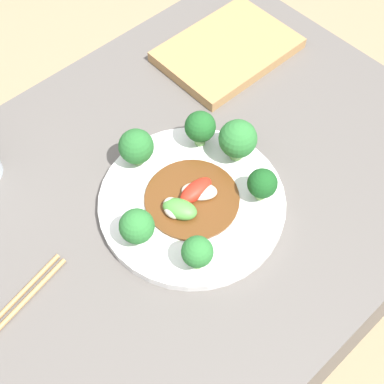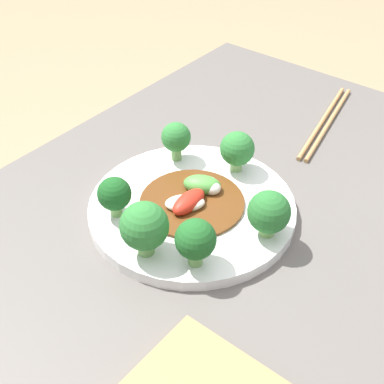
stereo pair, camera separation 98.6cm
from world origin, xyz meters
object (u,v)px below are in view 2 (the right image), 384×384
plate (192,208)px  broccoli_southeast (114,194)px  broccoli_west (237,149)px  broccoli_north (268,214)px  broccoli_southwest (176,138)px  broccoli_northeast (196,240)px  chopsticks (326,122)px  broccoli_east (144,227)px  stirfry_center (194,197)px

plate → broccoli_southeast: size_ratio=4.95×
broccoli_west → broccoli_north: bearing=50.0°
broccoli_southwest → broccoli_west: bearing=111.5°
broccoli_northeast → broccoli_southwest: bearing=-134.2°
broccoli_southwest → broccoli_north: broccoli_north is taller
broccoli_southwest → chopsticks: 0.28m
broccoli_west → plate: bearing=-1.2°
broccoli_southeast → broccoli_southwest: 0.15m
plate → broccoli_southwest: (-0.07, -0.08, 0.04)m
broccoli_northeast → chopsticks: broccoli_northeast is taller
broccoli_west → broccoli_southwest: same height
broccoli_east → chopsticks: size_ratio=0.29×
stirfry_center → chopsticks: stirfry_center is taller
broccoli_west → broccoli_southwest: (0.03, -0.08, 0.00)m
broccoli_east → plate: bearing=-173.1°
broccoli_southwest → broccoli_northeast: size_ratio=0.95×
broccoli_west → broccoli_north: 0.14m
broccoli_west → broccoli_northeast: bearing=20.6°
broccoli_west → stirfry_center: size_ratio=0.43×
plate → broccoli_southeast: broccoli_southeast is taller
broccoli_north → chopsticks: bearing=-166.6°
plate → stirfry_center: (-0.01, -0.00, 0.02)m
broccoli_west → broccoli_east: size_ratio=0.85×
plate → broccoli_west: (-0.10, 0.00, 0.04)m
broccoli_west → broccoli_east: 0.21m
broccoli_southeast → broccoli_east: 0.08m
broccoli_north → broccoli_east: 0.15m
broccoli_east → broccoli_west: bearing=-177.1°
broccoli_southwest → broccoli_north: (0.06, 0.19, -0.00)m
broccoli_north → chopsticks: (-0.31, -0.07, -0.05)m
broccoli_southwest → chopsticks: (-0.25, 0.12, -0.05)m
broccoli_east → broccoli_northeast: 0.06m
broccoli_east → broccoli_north: bearing=140.0°
broccoli_southwest → stirfry_center: broccoli_southwest is taller
broccoli_southwest → broccoli_northeast: bearing=45.8°
broccoli_north → broccoli_northeast: (0.09, -0.04, 0.00)m
broccoli_southeast → broccoli_west: bearing=159.5°
plate → broccoli_east: 0.12m
broccoli_east → chopsticks: broccoli_east is taller
broccoli_southwest → chopsticks: broccoli_southwest is taller
broccoli_southwest → chopsticks: bearing=154.8°
broccoli_southeast → plate: bearing=140.4°
broccoli_southeast → broccoli_northeast: 0.13m
broccoli_north → broccoli_west: bearing=-130.0°
broccoli_southeast → broccoli_east: size_ratio=0.78×
stirfry_center → broccoli_southeast: bearing=-37.5°
broccoli_north → stirfry_center: (0.00, -0.11, -0.03)m
plate → chopsticks: (-0.32, 0.04, -0.00)m
broccoli_southeast → broccoli_southwest: (-0.14, -0.02, 0.00)m
broccoli_west → broccoli_east: (0.20, 0.01, 0.01)m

